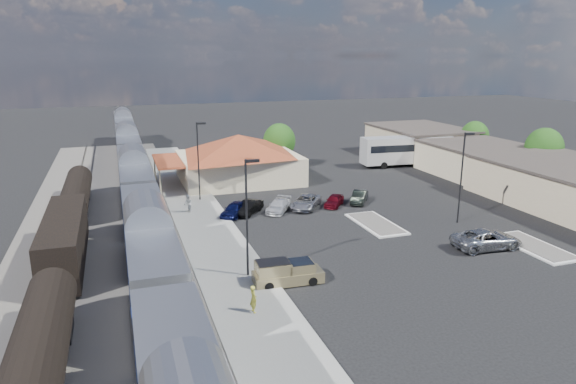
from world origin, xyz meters
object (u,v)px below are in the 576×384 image
object	(u,v)px
suv	(486,239)
coach_bus	(406,149)
station_depot	(238,158)
pickup_truck	(288,273)

from	to	relation	value
suv	coach_bus	distance (m)	34.45
station_depot	pickup_truck	size ratio (longest dim) A/B	3.57
station_depot	pickup_truck	world-z (taller)	station_depot
station_depot	coach_bus	bearing A→B (deg)	3.48
pickup_truck	coach_bus	distance (m)	45.09
coach_bus	pickup_truck	bearing A→B (deg)	143.15
station_depot	coach_bus	size ratio (longest dim) A/B	1.32
pickup_truck	coach_bus	world-z (taller)	coach_bus
station_depot	suv	bearing A→B (deg)	-64.84
station_depot	pickup_truck	xyz separation A→B (m)	(-3.94, -31.96, -2.30)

